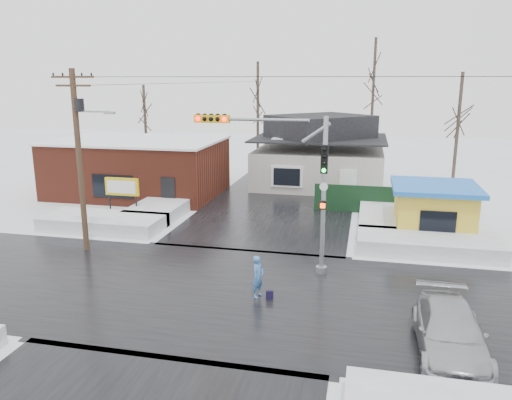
% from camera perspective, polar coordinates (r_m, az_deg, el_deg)
% --- Properties ---
extents(ground, '(120.00, 120.00, 0.00)m').
position_cam_1_polar(ground, '(20.90, -4.52, -10.40)').
color(ground, white).
rests_on(ground, ground).
extents(road_ns, '(10.00, 120.00, 0.02)m').
position_cam_1_polar(road_ns, '(20.89, -4.52, -10.37)').
color(road_ns, black).
rests_on(road_ns, ground).
extents(road_ew, '(120.00, 10.00, 0.02)m').
position_cam_1_polar(road_ew, '(20.89, -4.52, -10.37)').
color(road_ew, black).
rests_on(road_ew, ground).
extents(snowbank_nw, '(7.00, 3.00, 0.80)m').
position_cam_1_polar(snowbank_nw, '(30.30, -17.04, -2.46)').
color(snowbank_nw, white).
rests_on(snowbank_nw, ground).
extents(snowbank_ne, '(7.00, 3.00, 0.80)m').
position_cam_1_polar(snowbank_ne, '(26.67, 19.09, -4.80)').
color(snowbank_ne, white).
rests_on(snowbank_ne, ground).
extents(snowbank_nside_w, '(3.00, 8.00, 0.80)m').
position_cam_1_polar(snowbank_nside_w, '(33.77, -9.94, -0.42)').
color(snowbank_nside_w, white).
rests_on(snowbank_nside_w, ground).
extents(snowbank_nside_e, '(3.00, 8.00, 0.80)m').
position_cam_1_polar(snowbank_nside_e, '(31.30, 14.50, -1.78)').
color(snowbank_nside_e, white).
rests_on(snowbank_nside_e, ground).
extents(traffic_signal, '(6.05, 0.68, 7.00)m').
position_cam_1_polar(traffic_signal, '(21.79, 3.70, 3.15)').
color(traffic_signal, gray).
rests_on(traffic_signal, ground).
extents(utility_pole, '(3.15, 0.44, 9.00)m').
position_cam_1_polar(utility_pole, '(25.87, -19.49, 5.36)').
color(utility_pole, '#382619').
rests_on(utility_pole, ground).
extents(brick_building, '(12.20, 8.20, 4.12)m').
position_cam_1_polar(brick_building, '(38.61, -13.29, 3.72)').
color(brick_building, maroon).
rests_on(brick_building, ground).
extents(marquee_sign, '(2.20, 0.21, 2.55)m').
position_cam_1_polar(marquee_sign, '(32.06, -15.06, 1.34)').
color(marquee_sign, black).
rests_on(marquee_sign, ground).
extents(house, '(10.40, 8.40, 5.76)m').
position_cam_1_polar(house, '(40.80, 7.27, 5.27)').
color(house, beige).
rests_on(house, ground).
extents(kiosk, '(4.60, 4.60, 2.88)m').
position_cam_1_polar(kiosk, '(29.31, 19.61, -1.04)').
color(kiosk, gold).
rests_on(kiosk, ground).
extents(fence, '(8.00, 0.12, 1.80)m').
position_cam_1_polar(fence, '(33.10, 13.60, -0.00)').
color(fence, black).
rests_on(fence, ground).
extents(tree_far_left, '(3.00, 3.00, 10.00)m').
position_cam_1_polar(tree_far_left, '(45.26, 0.21, 12.98)').
color(tree_far_left, '#332821').
rests_on(tree_far_left, ground).
extents(tree_far_mid, '(3.00, 3.00, 12.00)m').
position_cam_1_polar(tree_far_mid, '(46.21, 13.39, 14.61)').
color(tree_far_mid, '#332821').
rests_on(tree_far_mid, ground).
extents(tree_far_right, '(3.00, 3.00, 9.00)m').
position_cam_1_polar(tree_far_right, '(38.73, 22.33, 10.68)').
color(tree_far_right, '#332821').
rests_on(tree_far_right, ground).
extents(tree_far_west, '(3.00, 3.00, 8.00)m').
position_cam_1_polar(tree_far_west, '(46.64, -12.65, 10.72)').
color(tree_far_west, '#332821').
rests_on(tree_far_west, ground).
extents(pedestrian, '(0.60, 0.73, 1.71)m').
position_cam_1_polar(pedestrian, '(20.03, 0.23, -8.78)').
color(pedestrian, '#4175B8').
rests_on(pedestrian, ground).
extents(car, '(2.04, 5.03, 1.46)m').
position_cam_1_polar(car, '(17.37, 21.28, -13.94)').
color(car, '#ABAFB3').
rests_on(car, ground).
extents(shopping_bag, '(0.30, 0.21, 0.35)m').
position_cam_1_polar(shopping_bag, '(20.09, 1.57, -10.84)').
color(shopping_bag, black).
rests_on(shopping_bag, ground).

